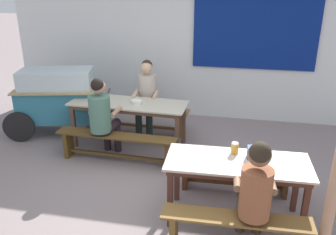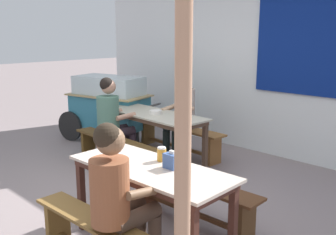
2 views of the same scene
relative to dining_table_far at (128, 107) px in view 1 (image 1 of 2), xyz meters
The scene contains 15 objects.
ground_plane 1.53m from the dining_table_far, 56.25° to the right, with size 40.00×40.00×0.00m, color gray.
backdrop_wall 2.00m from the dining_table_far, 63.26° to the left, with size 7.02×0.23×2.96m.
dining_table_far is the anchor object (origin of this frame).
dining_table_near 2.34m from the dining_table_far, 42.53° to the right, with size 1.57×0.68×0.74m.
bench_far_back 0.68m from the dining_table_far, 87.89° to the left, with size 1.73×0.35×0.44m.
bench_far_front 0.68m from the dining_table_far, 92.11° to the right, with size 1.81×0.32×0.44m.
bench_near_back 2.02m from the dining_table_far, 30.49° to the right, with size 1.50×0.33×0.44m.
bench_near_front 2.80m from the dining_table_far, 51.09° to the right, with size 1.46×0.30×0.44m.
food_cart 1.37m from the dining_table_far, 169.49° to the left, with size 1.84×1.08×1.14m.
person_center_facing 0.54m from the dining_table_far, 71.86° to the left, with size 0.43×0.54×1.30m.
person_left_back_turned 0.56m from the dining_table_far, 115.56° to the right, with size 0.45×0.56×1.28m.
person_near_front 2.81m from the dining_table_far, 47.52° to the right, with size 0.41×0.58×1.26m.
tissue_box 2.40m from the dining_table_far, 38.07° to the right, with size 0.13×0.11×0.15m.
condiment_jar 2.20m from the dining_table_far, 39.90° to the right, with size 0.08×0.08×0.13m.
soup_bowl 0.18m from the dining_table_far, ahead, with size 0.18×0.18×0.05m, color silver.
Camera 1 is at (0.90, -3.92, 2.61)m, focal length 38.24 mm.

